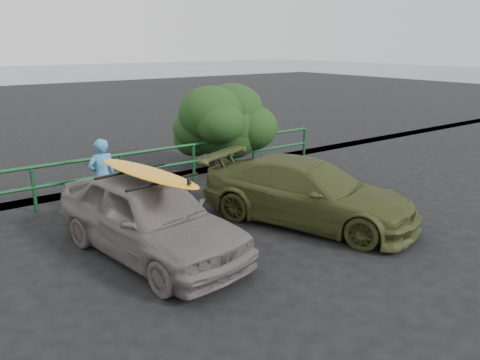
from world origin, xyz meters
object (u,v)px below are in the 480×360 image
Objects in this scene: guardrail at (80,181)px; surfboard at (147,173)px; olive_vehicle at (308,192)px; man at (103,176)px; sedan at (149,217)px.

guardrail is 3.56m from surfboard.
guardrail is 5.16m from olive_vehicle.
olive_vehicle is 3.41m from surfboard.
guardrail is 8.60× the size of man.
olive_vehicle reaches higher than guardrail.
surfboard is at bearing 0.00° from sedan.
sedan is at bearing 86.46° from man.
olive_vehicle is at bearing -49.33° from guardrail.
olive_vehicle is (3.27, -0.48, -0.05)m from sedan.
sedan is at bearing 149.25° from olive_vehicle.
sedan is (0.09, -3.43, 0.17)m from guardrail.
sedan is 0.92× the size of olive_vehicle.
surfboard is at bearing 86.46° from man.
sedan is 2.51× the size of man.
man is 2.62m from surfboard.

